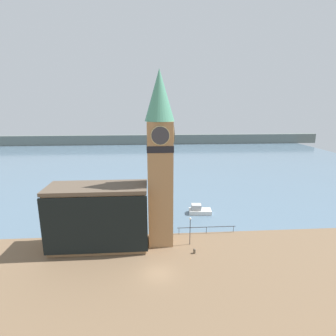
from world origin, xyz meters
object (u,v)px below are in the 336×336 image
(pier_building, at_px, (99,217))
(boat_near, at_px, (199,210))
(mooring_bollard_near, at_px, (194,251))
(lamp_post, at_px, (190,226))
(clock_tower, at_px, (160,156))

(pier_building, height_order, boat_near, pier_building)
(pier_building, xyz_separation_m, boat_near, (16.64, 10.79, -3.97))
(mooring_bollard_near, bearing_deg, pier_building, 167.84)
(boat_near, height_order, lamp_post, lamp_post)
(mooring_bollard_near, bearing_deg, boat_near, 76.82)
(pier_building, relative_size, boat_near, 3.19)
(clock_tower, height_order, boat_near, clock_tower)
(pier_building, relative_size, mooring_bollard_near, 19.64)
(mooring_bollard_near, bearing_deg, lamp_post, 96.36)
(pier_building, bearing_deg, boat_near, 32.98)
(mooring_bollard_near, distance_m, lamp_post, 3.58)
(clock_tower, xyz_separation_m, boat_near, (7.77, 10.09, -12.57))
(clock_tower, height_order, pier_building, clock_tower)
(pier_building, height_order, lamp_post, pier_building)
(boat_near, bearing_deg, mooring_bollard_near, -98.05)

